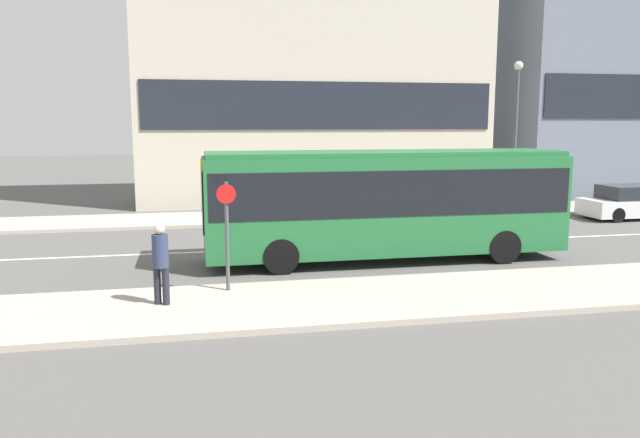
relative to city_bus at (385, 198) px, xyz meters
The scene contains 11 objects.
ground_plane 3.52m from the city_bus, 133.22° to the left, with size 120.00×120.00×0.00m, color #595654.
sidewalk_near 4.88m from the city_bus, 116.92° to the right, with size 44.00×3.50×0.13m.
sidewalk_far 8.87m from the city_bus, 103.71° to the left, with size 44.00×3.50×0.13m.
lane_centerline 3.52m from the city_bus, 133.22° to the left, with size 41.80×0.16×0.01m.
apartment_block_left_tower 15.64m from the city_bus, 87.44° to the left, with size 17.21×4.85×17.23m.
apartment_block_right_tower 24.62m from the city_bus, 38.94° to the left, with size 13.08×6.06×19.21m.
city_bus is the anchor object (origin of this frame).
parked_car_0 13.66m from the city_bus, 23.96° to the left, with size 4.08×1.84×1.40m.
pedestrian_near_stop 7.23m from the city_bus, 148.41° to the right, with size 0.34×0.34×1.75m.
bus_stop_sign 5.51m from the city_bus, 148.06° to the right, with size 0.44×0.12×2.52m.
street_lamp 10.97m from the city_bus, 42.17° to the left, with size 0.36×0.36×6.34m.
Camera 1 is at (-3.32, -19.28, 4.00)m, focal length 35.00 mm.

